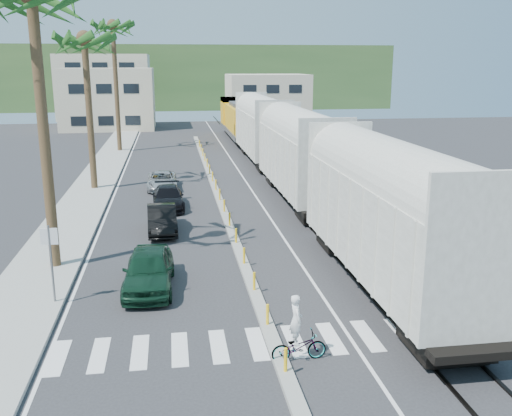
{
  "coord_description": "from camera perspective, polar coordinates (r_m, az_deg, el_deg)",
  "views": [
    {
      "loc": [
        -2.94,
        -18.05,
        8.48
      ],
      "look_at": [
        0.87,
        7.32,
        2.0
      ],
      "focal_mm": 40.0,
      "sensor_mm": 36.0,
      "label": 1
    }
  ],
  "objects": [
    {
      "name": "car_second",
      "position": [
        29.91,
        -9.39,
        -1.11
      ],
      "size": [
        1.78,
        4.29,
        1.38
      ],
      "primitive_type": "imported",
      "rotation": [
        0.0,
        0.0,
        0.04
      ],
      "color": "black",
      "rests_on": "ground"
    },
    {
      "name": "lane_markings",
      "position": [
        43.88,
        -7.36,
        2.93
      ],
      "size": [
        9.42,
        90.0,
        0.01
      ],
      "color": "silver",
      "rests_on": "ground"
    },
    {
      "name": "sidewalk",
      "position": [
        44.21,
        -15.62,
        2.69
      ],
      "size": [
        3.0,
        90.0,
        0.15
      ],
      "primitive_type": "cube",
      "color": "gray",
      "rests_on": "ground"
    },
    {
      "name": "freight_train",
      "position": [
        41.52,
        2.58,
        6.45
      ],
      "size": [
        3.0,
        60.94,
        5.85
      ],
      "color": "#AFADA0",
      "rests_on": "ground"
    },
    {
      "name": "cyclist",
      "position": [
        17.14,
        4.24,
        -13.02
      ],
      "size": [
        0.86,
        1.76,
        2.07
      ],
      "rotation": [
        0.0,
        0.0,
        1.66
      ],
      "color": "#9EA0A5",
      "rests_on": "ground"
    },
    {
      "name": "median",
      "position": [
        39.03,
        -4.02,
        1.73
      ],
      "size": [
        0.45,
        60.0,
        0.85
      ],
      "color": "gray",
      "rests_on": "ground"
    },
    {
      "name": "hillside",
      "position": [
        118.11,
        -7.3,
        12.87
      ],
      "size": [
        80.0,
        20.0,
        12.0
      ],
      "primitive_type": "cube",
      "color": "#385628",
      "rests_on": "ground"
    },
    {
      "name": "palm_trees",
      "position": [
        41.14,
        -16.46,
        16.87
      ],
      "size": [
        3.5,
        37.2,
        13.75
      ],
      "color": "brown",
      "rests_on": "ground"
    },
    {
      "name": "car_lead",
      "position": [
        22.5,
        -10.68,
        -6.08
      ],
      "size": [
        2.2,
        4.75,
        1.57
      ],
      "primitive_type": "imported",
      "rotation": [
        0.0,
        0.0,
        -0.04
      ],
      "color": "#10301F",
      "rests_on": "ground"
    },
    {
      "name": "car_third",
      "position": [
        34.85,
        -8.77,
        1.03
      ],
      "size": [
        2.12,
        4.62,
        1.31
      ],
      "primitive_type": "imported",
      "rotation": [
        0.0,
        0.0,
        0.03
      ],
      "color": "black",
      "rests_on": "ground"
    },
    {
      "name": "buildings",
      "position": [
        89.86,
        -10.97,
        11.3
      ],
      "size": [
        38.0,
        27.0,
        10.0
      ],
      "color": "#BDB496",
      "rests_on": "ground"
    },
    {
      "name": "street_sign",
      "position": [
        21.52,
        -19.85,
        -4.3
      ],
      "size": [
        0.6,
        0.08,
        3.0
      ],
      "color": "slate",
      "rests_on": "ground"
    },
    {
      "name": "rails",
      "position": [
        47.48,
        1.22,
        3.93
      ],
      "size": [
        1.56,
        100.0,
        0.06
      ],
      "color": "black",
      "rests_on": "ground"
    },
    {
      "name": "crosswalk",
      "position": [
        18.38,
        1.68,
        -13.28
      ],
      "size": [
        14.0,
        2.2,
        0.01
      ],
      "primitive_type": "cube",
      "color": "silver",
      "rests_on": "ground"
    },
    {
      "name": "car_rear",
      "position": [
        40.29,
        -9.38,
        2.73
      ],
      "size": [
        2.05,
        4.4,
        1.22
      ],
      "primitive_type": "imported",
      "rotation": [
        0.0,
        0.0,
        0.0
      ],
      "color": "#AAADAF",
      "rests_on": "ground"
    },
    {
      "name": "ground",
      "position": [
        20.16,
        0.66,
        -10.7
      ],
      "size": [
        140.0,
        140.0,
        0.0
      ],
      "primitive_type": "plane",
      "color": "#28282B",
      "rests_on": "ground"
    }
  ]
}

